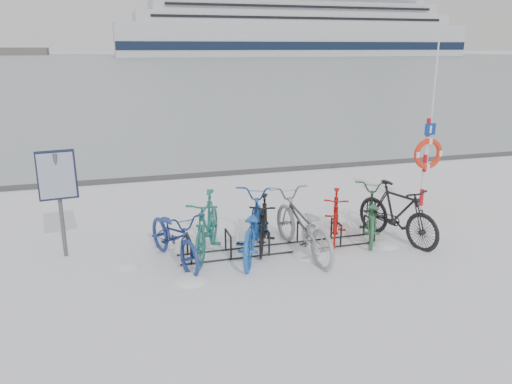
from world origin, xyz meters
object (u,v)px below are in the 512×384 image
bike_rack (284,240)px  info_board (58,182)px  lifebuoy_station (428,154)px  cruise_ferry (293,24)px

bike_rack → info_board: (-3.96, 0.79, 1.24)m
info_board → lifebuoy_station: bearing=-1.4°
info_board → lifebuoy_station: size_ratio=0.51×
info_board → cruise_ferry: size_ratio=0.01×
info_board → bike_rack: bearing=-18.3°
info_board → cruise_ferry: cruise_ferry is taller
bike_rack → cruise_ferry: 210.11m
info_board → cruise_ferry: (76.52, 195.97, 11.68)m
lifebuoy_station → cruise_ferry: 207.17m
bike_rack → info_board: bearing=168.7°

